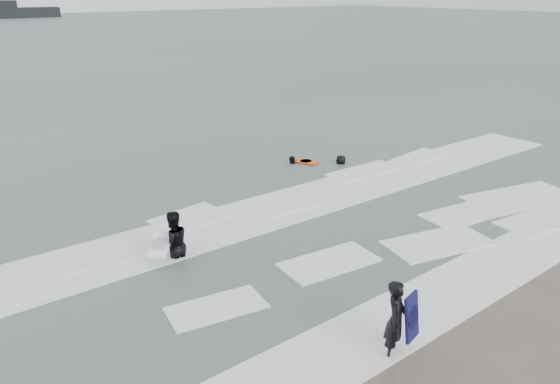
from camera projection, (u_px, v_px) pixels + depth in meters
ground at (408, 294)px, 12.98m from camera, size 320.00×320.00×0.00m
surfer_centre at (393, 355)px, 10.81m from camera, size 0.73×0.64×1.67m
surfer_wading at (174, 258)px, 14.70m from camera, size 0.95×0.75×1.89m
surfer_right_near at (292, 165)px, 22.43m from camera, size 0.92×0.87×1.53m
surfer_right_far at (341, 165)px, 22.43m from camera, size 0.84×0.90×1.55m
surf_foam at (308, 239)px, 15.71m from camera, size 30.03×9.06×0.09m
bodyboards at (285, 220)px, 15.82m from camera, size 9.51×11.45×1.25m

